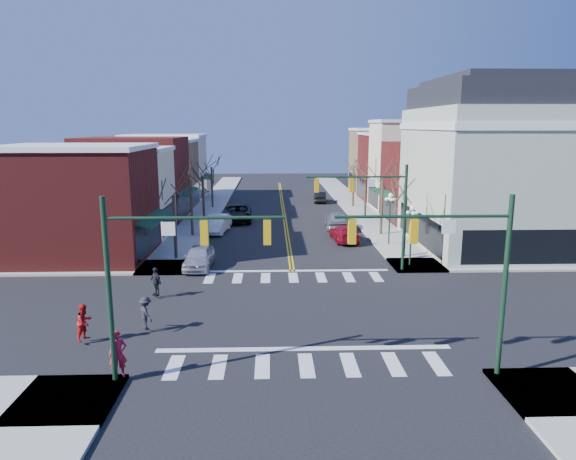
{
  "coord_description": "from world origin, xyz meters",
  "views": [
    {
      "loc": [
        -1.39,
        -25.67,
        9.65
      ],
      "look_at": [
        -0.29,
        7.94,
        2.8
      ],
      "focal_mm": 32.0,
      "sensor_mm": 36.0,
      "label": 1
    }
  ],
  "objects": [
    {
      "name": "pedestrian_red_b",
      "position": [
        -9.82,
        -3.65,
        1.0
      ],
      "size": [
        0.91,
        1.01,
        1.69
      ],
      "primitive_type": "imported",
      "rotation": [
        0.0,
        0.0,
        1.16
      ],
      "color": "red",
      "rests_on": "sidewalk_left"
    },
    {
      "name": "bldg_right_brick_b",
      "position": [
        15.5,
        41.0,
        4.25
      ],
      "size": [
        10.0,
        8.0,
        8.5
      ],
      "primitive_type": "cube",
      "color": "maroon",
      "rests_on": "ground"
    },
    {
      "name": "bldg_left_brick_b",
      "position": [
        -15.5,
        27.5,
        4.25
      ],
      "size": [
        10.0,
        9.0,
        8.5
      ],
      "primitive_type": "cube",
      "color": "maroon",
      "rests_on": "ground"
    },
    {
      "name": "tree_left_b",
      "position": [
        -8.4,
        19.0,
        2.52
      ],
      "size": [
        0.24,
        0.24,
        5.04
      ],
      "primitive_type": "cylinder",
      "color": "#382B21",
      "rests_on": "ground"
    },
    {
      "name": "bldg_left_stucco_a",
      "position": [
        -15.5,
        19.5,
        3.75
      ],
      "size": [
        10.0,
        7.0,
        7.5
      ],
      "primitive_type": "cube",
      "color": "beige",
      "rests_on": "ground"
    },
    {
      "name": "bldg_left_brick_a",
      "position": [
        -15.5,
        11.75,
        4.0
      ],
      "size": [
        10.0,
        8.5,
        8.0
      ],
      "primitive_type": "cube",
      "color": "maroon",
      "rests_on": "ground"
    },
    {
      "name": "tree_right_c",
      "position": [
        8.4,
        27.0,
        2.42
      ],
      "size": [
        0.24,
        0.24,
        4.83
      ],
      "primitive_type": "cylinder",
      "color": "#382B21",
      "rests_on": "ground"
    },
    {
      "name": "pedestrian_dark_a",
      "position": [
        -7.99,
        2.49,
        0.98
      ],
      "size": [
        0.96,
        0.98,
        1.65
      ],
      "primitive_type": "imported",
      "rotation": [
        0.0,
        0.0,
        -0.81
      ],
      "color": "black",
      "rests_on": "sidewalk_left"
    },
    {
      "name": "car_left_mid",
      "position": [
        -6.4,
        20.73,
        0.82
      ],
      "size": [
        2.37,
        5.17,
        1.64
      ],
      "primitive_type": "imported",
      "rotation": [
        0.0,
        0.0,
        -0.13
      ],
      "color": "white",
      "rests_on": "ground"
    },
    {
      "name": "car_right_near",
      "position": [
        4.8,
        16.71,
        0.69
      ],
      "size": [
        2.28,
        4.9,
        1.38
      ],
      "primitive_type": "imported",
      "rotation": [
        0.0,
        0.0,
        3.21
      ],
      "color": "maroon",
      "rests_on": "ground"
    },
    {
      "name": "bldg_right_brick_a",
      "position": [
        15.5,
        25.75,
        4.0
      ],
      "size": [
        10.0,
        8.5,
        8.0
      ],
      "primitive_type": "cube",
      "color": "maroon",
      "rests_on": "ground"
    },
    {
      "name": "car_right_mid",
      "position": [
        4.8,
        21.99,
        0.86
      ],
      "size": [
        2.3,
        5.16,
        1.72
      ],
      "primitive_type": "imported",
      "rotation": [
        0.0,
        0.0,
        3.09
      ],
      "color": "#A8A8AD",
      "rests_on": "ground"
    },
    {
      "name": "traffic_mast_near_right",
      "position": [
        5.55,
        -7.4,
        4.71
      ],
      "size": [
        6.6,
        0.28,
        7.2
      ],
      "color": "#14331E",
      "rests_on": "ground"
    },
    {
      "name": "pedestrian_dark_b",
      "position": [
        -7.37,
        -2.47,
        0.95
      ],
      "size": [
        1.09,
        1.18,
        1.6
      ],
      "primitive_type": "imported",
      "rotation": [
        0.0,
        0.0,
        2.21
      ],
      "color": "black",
      "rests_on": "sidewalk_left"
    },
    {
      "name": "tree_left_c",
      "position": [
        -8.4,
        27.0,
        2.27
      ],
      "size": [
        0.24,
        0.24,
        4.55
      ],
      "primitive_type": "cylinder",
      "color": "#382B21",
      "rests_on": "ground"
    },
    {
      "name": "victorian_corner",
      "position": [
        16.5,
        14.5,
        6.66
      ],
      "size": [
        12.25,
        14.25,
        13.3
      ],
      "color": "#B0BBA1",
      "rests_on": "ground"
    },
    {
      "name": "tree_right_b",
      "position": [
        8.4,
        19.0,
        2.59
      ],
      "size": [
        0.24,
        0.24,
        5.18
      ],
      "primitive_type": "cylinder",
      "color": "#382B21",
      "rests_on": "ground"
    },
    {
      "name": "lamppost_midblock",
      "position": [
        8.2,
        15.0,
        2.96
      ],
      "size": [
        0.36,
        0.36,
        4.33
      ],
      "color": "#14331E",
      "rests_on": "ground"
    },
    {
      "name": "lamppost_corner",
      "position": [
        8.2,
        8.5,
        2.96
      ],
      "size": [
        0.36,
        0.36,
        4.33
      ],
      "color": "#14331E",
      "rests_on": "ground"
    },
    {
      "name": "traffic_mast_near_left",
      "position": [
        -5.55,
        -7.4,
        4.71
      ],
      "size": [
        6.6,
        0.28,
        7.2
      ],
      "color": "#14331E",
      "rests_on": "ground"
    },
    {
      "name": "pedestrian_red_a",
      "position": [
        -7.3,
        -7.21,
        1.08
      ],
      "size": [
        0.8,
        0.67,
        1.86
      ],
      "primitive_type": "imported",
      "rotation": [
        0.0,
        0.0,
        0.39
      ],
      "color": "red",
      "rests_on": "sidewalk_left"
    },
    {
      "name": "sidewalk_left",
      "position": [
        -8.75,
        20.0,
        0.07
      ],
      "size": [
        3.5,
        70.0,
        0.15
      ],
      "primitive_type": "cube",
      "color": "#9E9B93",
      "rests_on": "ground"
    },
    {
      "name": "car_left_near",
      "position": [
        -6.4,
        8.75,
        0.77
      ],
      "size": [
        1.94,
        4.57,
        1.54
      ],
      "primitive_type": "imported",
      "rotation": [
        0.0,
        0.0,
        -0.03
      ],
      "color": "silver",
      "rests_on": "ground"
    },
    {
      "name": "sidewalk_right",
      "position": [
        8.75,
        20.0,
        0.07
      ],
      "size": [
        3.5,
        70.0,
        0.15
      ],
      "primitive_type": "cube",
      "color": "#9E9B93",
      "rests_on": "ground"
    },
    {
      "name": "tree_right_a",
      "position": [
        8.4,
        11.0,
        2.31
      ],
      "size": [
        0.24,
        0.24,
        4.62
      ],
      "primitive_type": "cylinder",
      "color": "#382B21",
      "rests_on": "ground"
    },
    {
      "name": "tree_left_d",
      "position": [
        -8.4,
        35.0,
        2.45
      ],
      "size": [
        0.24,
        0.24,
        4.9
      ],
      "primitive_type": "cylinder",
      "color": "#382B21",
      "rests_on": "ground"
    },
    {
      "name": "bldg_right_stucco",
      "position": [
        15.5,
        33.5,
        5.0
      ],
      "size": [
        10.0,
        7.0,
        10.0
      ],
      "primitive_type": "cube",
      "color": "beige",
      "rests_on": "ground"
    },
    {
      "name": "tree_left_a",
      "position": [
        -8.4,
        11.0,
        2.38
      ],
      "size": [
        0.24,
        0.24,
        4.76
      ],
      "primitive_type": "cylinder",
      "color": "#382B21",
      "rests_on": "ground"
    },
    {
      "name": "bldg_left_tan",
      "position": [
        -15.5,
        35.75,
        3.9
      ],
      "size": [
        10.0,
        7.5,
        7.8
      ],
      "primitive_type": "cube",
      "color": "#9E8057",
      "rests_on": "ground"
    },
    {
      "name": "ground",
      "position": [
        0.0,
        0.0,
        0.0
      ],
      "size": [
        160.0,
        160.0,
        0.0
      ],
      "primitive_type": "plane",
      "color": "black",
      "rests_on": "ground"
    },
    {
      "name": "bldg_left_stucco_b",
      "position": [
        -15.5,
        43.5,
        4.1
      ],
      "size": [
        10.0,
        8.0,
        8.2
      ],
      "primitive_type": "cube",
      "color": "beige",
      "rests_on": "ground"
    },
    {
      "name": "tree_right_d",
      "position": [
        8.4,
        35.0,
        2.48
      ],
      "size": [
        0.24,
        0.24,
        4.97
      ],
      "primitive_type": "cylinder",
      "color": "#382B21",
      "rests_on": "ground"
    },
    {
      "name": "traffic_mast_far_right",
      "position": [
        5.55,
        7.4,
        4.71
      ],
      "size": [
        6.6,
        0.28,
        7.2
      ],
      "color": "#14331E",
      "rests_on": "ground"
    },
    {
      "name": "bldg_right_tan",
      "position": [
        15.5,
        49.0,
        4.5
      ],
      "size": [
        10.0,
        8.0,
        9.0
      ],
      "primitive_type": "cube",
      "color": "#9E8057",
      "rests_on": "ground"
    },
    {
      "name": "car_left_far",
      "position": [
        -4.87,
        26.32,
        0.85
      ],
      "size": [
        3.05,
        6.22,
        1.7
      ],
      "primitive_type": "imported",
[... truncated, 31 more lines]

